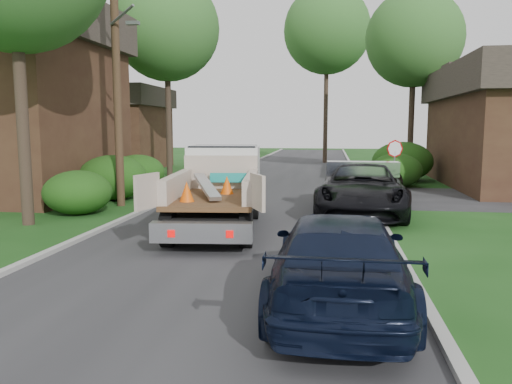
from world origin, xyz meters
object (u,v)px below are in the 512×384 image
at_px(tree_left_back, 28,17).
at_px(flatbed_truck, 220,182).
at_px(navy_suv, 339,260).
at_px(house_left_far, 112,127).
at_px(tree_left_far, 167,28).
at_px(stop_sign, 395,156).
at_px(tree_right_far, 414,39).
at_px(black_pickup, 362,189).
at_px(tree_center_far, 327,31).
at_px(utility_pole, 117,69).

relative_size(tree_left_back, flatbed_truck, 1.81).
distance_m(tree_left_back, navy_suv, 25.70).
height_order(house_left_far, tree_left_far, tree_left_far).
bearing_deg(flatbed_truck, stop_sign, 42.92).
xyz_separation_m(house_left_far, tree_right_far, (21.00, -2.00, 5.43)).
height_order(tree_left_far, black_pickup, tree_left_far).
bearing_deg(stop_sign, tree_center_far, 98.66).
xyz_separation_m(tree_left_far, tree_center_far, (9.50, 13.00, 2.00)).
height_order(flatbed_truck, black_pickup, flatbed_truck).
height_order(house_left_far, black_pickup, house_left_far).
relative_size(utility_pole, tree_right_far, 0.87).
height_order(house_left_far, tree_left_back, tree_left_back).
bearing_deg(navy_suv, tree_right_far, -100.90).
bearing_deg(flatbed_truck, house_left_far, 116.15).
relative_size(utility_pole, black_pickup, 1.57).
bearing_deg(tree_left_far, black_pickup, -48.39).
bearing_deg(tree_center_far, tree_left_back, -133.26).
height_order(house_left_far, navy_suv, house_left_far).
xyz_separation_m(tree_left_back, tree_center_far, (16.00, 17.00, 2.00)).
bearing_deg(utility_pole, tree_center_far, 73.35).
xyz_separation_m(tree_center_far, black_pickup, (1.60, -25.50, -10.09)).
relative_size(tree_right_far, tree_center_far, 0.79).
bearing_deg(house_left_far, utility_pole, -64.77).
height_order(tree_center_far, black_pickup, tree_center_far).
distance_m(stop_sign, house_left_far, 22.81).
relative_size(tree_left_back, tree_center_far, 0.82).
distance_m(tree_right_far, tree_left_back, 22.62).
bearing_deg(tree_center_far, stop_sign, -81.34).
distance_m(tree_left_far, tree_left_back, 7.63).
bearing_deg(tree_left_far, stop_sign, -32.21).
bearing_deg(tree_left_back, stop_sign, -11.77).
bearing_deg(tree_left_back, house_left_far, 86.82).
bearing_deg(tree_left_back, tree_center_far, 46.74).
height_order(utility_pole, black_pickup, utility_pole).
height_order(stop_sign, navy_suv, stop_sign).
height_order(tree_left_far, tree_left_back, tree_left_far).
xyz_separation_m(stop_sign, tree_right_far, (2.30, 11.00, 6.70)).
bearing_deg(black_pickup, house_left_far, 138.54).
bearing_deg(tree_right_far, tree_left_far, -168.69).
xyz_separation_m(stop_sign, tree_left_back, (-19.20, 4.00, 7.20)).
bearing_deg(stop_sign, tree_left_back, 168.23).
bearing_deg(black_pickup, tree_left_back, 158.42).
bearing_deg(tree_left_back, black_pickup, -25.78).
xyz_separation_m(utility_pole, tree_center_far, (7.48, 25.02, 5.81)).
xyz_separation_m(utility_pole, flatbed_truck, (4.59, -2.99, -3.86)).
xyz_separation_m(flatbed_truck, navy_suv, (3.55, -6.78, -0.52)).
distance_m(tree_right_far, flatbed_truck, 21.12).
bearing_deg(tree_center_far, utility_pole, -106.65).
xyz_separation_m(tree_left_back, black_pickup, (17.60, -8.50, -8.09)).
distance_m(flatbed_truck, black_pickup, 5.16).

